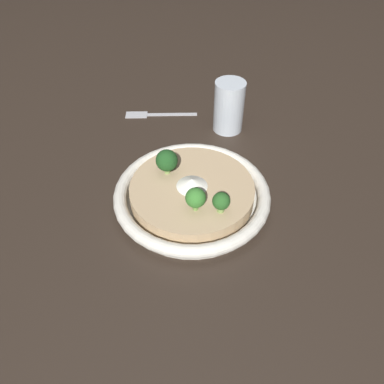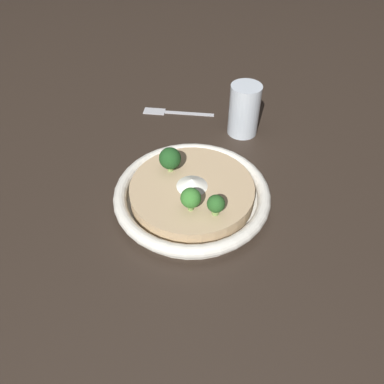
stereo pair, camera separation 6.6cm
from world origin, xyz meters
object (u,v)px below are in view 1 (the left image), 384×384
(broccoli_right, at_px, (196,198))
(drinking_glass, at_px, (229,107))
(risotto_bowl, at_px, (192,194))
(broccoli_front, at_px, (167,161))
(broccoli_back_right, at_px, (221,202))
(fork_utensil, at_px, (153,114))

(broccoli_right, relative_size, drinking_glass, 0.38)
(risotto_bowl, height_order, broccoli_front, broccoli_front)
(broccoli_back_right, bearing_deg, broccoli_right, -66.61)
(broccoli_back_right, height_order, drinking_glass, drinking_glass)
(broccoli_right, height_order, fork_utensil, broccoli_right)
(broccoli_right, bearing_deg, fork_utensil, -134.68)
(risotto_bowl, height_order, drinking_glass, drinking_glass)
(broccoli_back_right, distance_m, drinking_glass, 0.29)
(broccoli_front, relative_size, fork_utensil, 0.31)
(risotto_bowl, xyz_separation_m, broccoli_front, (-0.01, -0.06, 0.05))
(broccoli_back_right, bearing_deg, drinking_glass, -157.08)
(fork_utensil, bearing_deg, broccoli_right, 104.80)
(broccoli_front, bearing_deg, fork_utensil, -139.96)
(risotto_bowl, distance_m, broccoli_back_right, 0.09)
(broccoli_right, relative_size, broccoli_back_right, 1.14)
(broccoli_front, bearing_deg, broccoli_right, 58.35)
(drinking_glass, distance_m, fork_utensil, 0.19)
(broccoli_right, distance_m, broccoli_back_right, 0.04)
(broccoli_right, xyz_separation_m, fork_utensil, (-0.25, -0.25, -0.06))
(broccoli_right, bearing_deg, broccoli_back_right, 113.39)
(broccoli_front, height_order, fork_utensil, broccoli_front)
(drinking_glass, bearing_deg, broccoli_front, -2.97)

